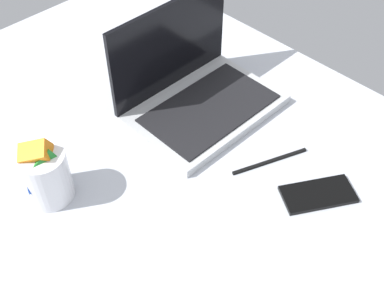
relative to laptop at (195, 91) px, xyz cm
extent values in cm
cube|color=#B7BABC|center=(-0.02, -3.04, -3.41)|extent=(33.15, 23.22, 2.00)
cube|color=black|center=(-0.03, -4.54, -2.21)|extent=(29.11, 17.19, 0.40)
cube|color=black|center=(0.05, 7.96, 8.09)|extent=(33.01, 1.22, 21.00)
cylinder|color=silver|center=(-38.07, 1.18, 1.09)|extent=(9.00, 9.00, 11.00)
cube|color=blue|center=(-38.67, 0.71, -0.90)|extent=(6.01, 6.03, 4.24)
cube|color=blue|center=(-39.19, 1.68, 1.71)|extent=(6.87, 6.38, 4.71)
cube|color=#268C33|center=(-38.03, 1.04, 4.32)|extent=(7.57, 6.64, 7.88)
cube|color=orange|center=(-38.28, 1.96, 6.94)|extent=(7.20, 6.60, 5.76)
cube|color=black|center=(-1.60, -35.28, -4.01)|extent=(15.48, 13.16, 0.80)
cube|color=black|center=(-1.44, -23.26, -4.11)|extent=(16.01, 6.85, 0.60)
camera|label=1|loc=(-60.54, -60.25, 71.40)|focal=46.23mm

